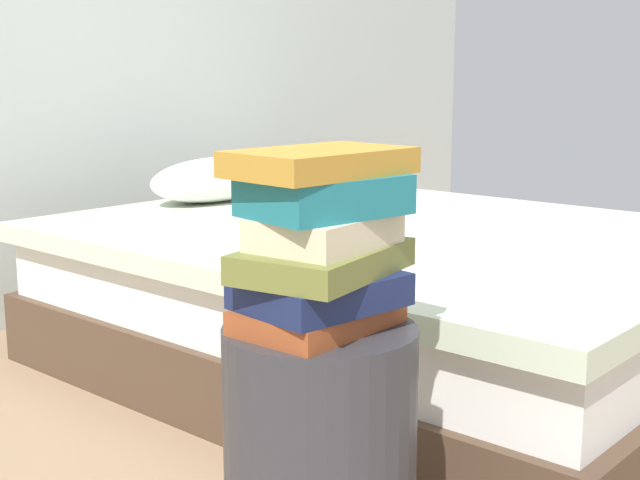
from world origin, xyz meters
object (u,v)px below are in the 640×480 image
(book_navy, at_px, (320,291))
(book_ochre, at_px, (320,162))
(book_teal, at_px, (325,195))
(book_rust, at_px, (318,317))
(bed, at_px, (387,297))
(book_cream, at_px, (327,231))
(book_olive, at_px, (322,261))
(side_table, at_px, (320,471))

(book_navy, xyz_separation_m, book_ochre, (0.01, 0.01, 0.21))
(book_teal, bearing_deg, book_rust, 132.99)
(bed, distance_m, book_navy, 1.33)
(book_navy, bearing_deg, book_teal, -4.71)
(book_teal, relative_size, book_ochre, 0.85)
(bed, distance_m, book_ochre, 1.39)
(bed, xyz_separation_m, book_ochre, (-1.09, -0.67, 0.55))
(book_cream, bearing_deg, book_rust, 131.60)
(book_navy, bearing_deg, book_rust, 74.87)
(bed, bearing_deg, book_teal, -147.92)
(book_navy, height_order, book_ochre, book_ochre)
(book_cream, distance_m, book_teal, 0.06)
(book_navy, xyz_separation_m, book_olive, (0.00, 0.00, 0.05))
(bed, bearing_deg, book_rust, -148.41)
(book_navy, relative_size, book_teal, 1.02)
(book_navy, bearing_deg, book_ochre, 48.25)
(book_teal, distance_m, book_ochre, 0.05)
(book_rust, height_order, book_ochre, book_ochre)
(book_rust, relative_size, book_olive, 0.88)
(book_rust, bearing_deg, book_olive, -75.95)
(book_cream, relative_size, book_teal, 0.94)
(book_rust, distance_m, book_ochre, 0.26)
(side_table, distance_m, book_ochre, 0.53)
(book_navy, distance_m, book_olive, 0.05)
(side_table, distance_m, book_rust, 0.28)
(book_teal, bearing_deg, side_table, 103.64)
(book_olive, bearing_deg, bed, 21.73)
(book_teal, bearing_deg, book_ochre, 121.28)
(bed, xyz_separation_m, book_rust, (-1.09, -0.66, 0.30))
(book_olive, distance_m, book_ochre, 0.16)
(book_navy, relative_size, book_olive, 0.84)
(book_rust, height_order, book_cream, book_cream)
(bed, height_order, book_ochre, book_ochre)
(bed, xyz_separation_m, book_teal, (-1.09, -0.67, 0.50))
(book_cream, xyz_separation_m, book_teal, (-0.00, 0.00, 0.06))
(side_table, distance_m, book_navy, 0.32)
(book_rust, bearing_deg, book_ochre, -31.76)
(side_table, relative_size, book_olive, 1.73)
(side_table, height_order, book_olive, book_olive)
(bed, xyz_separation_m, book_navy, (-1.10, -0.67, 0.34))
(side_table, bearing_deg, book_teal, -85.61)
(book_olive, height_order, book_cream, book_cream)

